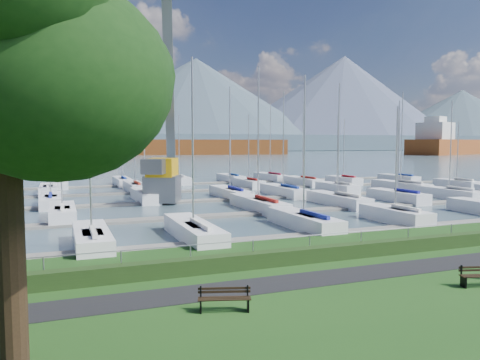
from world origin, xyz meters
name	(u,v)px	position (x,y,z in m)	size (l,w,h in m)	color
path	(364,273)	(0.00, -3.00, 0.01)	(160.00, 2.00, 0.04)	black
water	(82,154)	(0.00, 260.00, -0.40)	(800.00, 540.00, 0.20)	#465C67
hedge	(332,253)	(0.00, -0.40, 0.35)	(80.00, 0.70, 0.70)	#1F3513
fence	(327,234)	(0.00, 0.00, 1.20)	(0.04, 0.04, 80.00)	gray
foothill	(77,143)	(0.00, 330.00, 6.00)	(900.00, 80.00, 12.00)	#495B6A
mountains	(82,95)	(7.35, 404.62, 46.68)	(1190.00, 360.00, 115.00)	#444D63
docks	(190,201)	(0.00, 26.00, -0.22)	(90.00, 41.60, 0.25)	gray
bench_left	(224,299)	(-7.21, -5.13, 0.42)	(1.84, 0.94, 0.85)	black
crane	(164,147)	(-2.36, 27.28, 5.33)	(6.26, 13.47, 22.35)	slate
cargo_ship_mid	(171,147)	(42.13, 219.30, 3.44)	(112.70, 36.52, 21.50)	brown
cargo_ship_east	(459,147)	(191.98, 175.78, 3.61)	(93.14, 48.96, 21.50)	brown
sailboat_fleet	(162,147)	(-2.15, 29.14, 5.30)	(74.86, 49.28, 12.93)	navy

